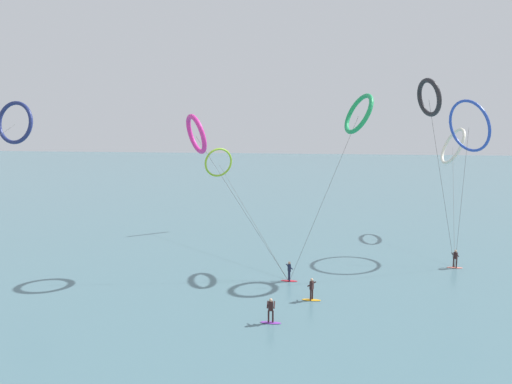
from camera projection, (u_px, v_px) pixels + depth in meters
sea_water at (307, 178)px, 112.90m from camera, size 400.00×200.00×0.08m
surfer_violet at (271, 312)px, 29.12m from camera, size 1.40×0.58×1.70m
surfer_crimson at (289, 273)px, 37.04m from camera, size 1.40×0.67×1.70m
surfer_coral at (455, 260)px, 40.51m from camera, size 1.40×0.73×1.70m
surfer_amber at (312, 291)px, 32.95m from camera, size 1.40×0.70×1.70m
kite_charcoal at (429, 98)px, 38.13m from camera, size 4.36×3.55×17.07m
kite_magenta at (196, 134)px, 38.32m from camera, size 9.94×3.71×14.04m
kite_ivory at (453, 146)px, 52.93m from camera, size 4.49×17.12×12.83m
kite_emerald at (359, 114)px, 39.91m from camera, size 7.40×8.03×15.93m
kite_navy at (15, 123)px, 47.65m from camera, size 4.98×27.24×15.68m
kite_lime at (219, 163)px, 54.82m from camera, size 12.03×19.32×10.34m
kite_cobalt at (469, 126)px, 43.84m from camera, size 4.04×8.36×15.58m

